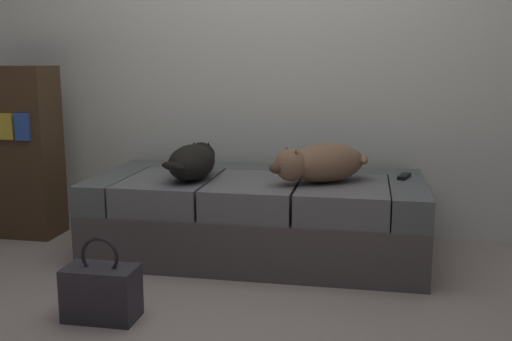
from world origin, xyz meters
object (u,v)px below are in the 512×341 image
object	(u,v)px
dog_dark	(193,161)
tv_remote	(404,176)
couch	(258,217)
handbag	(102,292)
bookshelf	(14,152)
dog_tan	(320,163)

from	to	relation	value
dog_dark	tv_remote	size ratio (longest dim) A/B	3.91
couch	handbag	bearing A→B (deg)	-117.42
dog_dark	couch	bearing A→B (deg)	15.05
couch	tv_remote	distance (m)	0.88
handbag	bookshelf	world-z (taller)	bookshelf
handbag	couch	bearing A→B (deg)	62.58
bookshelf	couch	bearing A→B (deg)	-4.48
handbag	dog_tan	bearing A→B (deg)	46.24
dog_dark	bookshelf	size ratio (longest dim) A/B	0.53
bookshelf	handbag	bearing A→B (deg)	-45.32
dog_dark	handbag	distance (m)	1.02
tv_remote	bookshelf	size ratio (longest dim) A/B	0.14
couch	tv_remote	world-z (taller)	tv_remote
dog_dark	dog_tan	size ratio (longest dim) A/B	1.03
dog_tan	bookshelf	size ratio (longest dim) A/B	0.52
couch	dog_dark	world-z (taller)	dog_dark
dog_dark	bookshelf	bearing A→B (deg)	170.07
dog_dark	tv_remote	xyz separation A→B (m)	(1.19, 0.23, -0.09)
dog_dark	handbag	size ratio (longest dim) A/B	1.55
tv_remote	handbag	size ratio (longest dim) A/B	0.40
dog_tan	tv_remote	bearing A→B (deg)	23.83
couch	dog_tan	distance (m)	0.51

